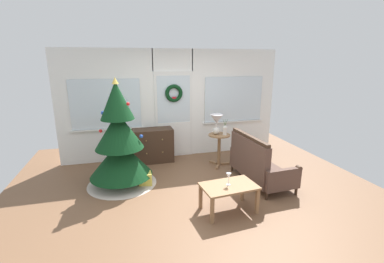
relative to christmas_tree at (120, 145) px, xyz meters
The scene contains 11 objects.
ground_plane 1.68m from the christmas_tree, 31.01° to the right, with size 6.76×6.76×0.00m, color brown.
back_wall_with_door 1.90m from the christmas_tree, 45.81° to the left, with size 5.20×0.19×2.55m.
christmas_tree is the anchor object (origin of this frame).
dresser_cabinet 1.31m from the christmas_tree, 54.43° to the left, with size 0.91×0.45×0.78m.
settee_sofa 2.61m from the christmas_tree, 13.61° to the right, with size 0.79×1.45×0.96m.
side_table 2.17m from the christmas_tree, 10.78° to the left, with size 0.50×0.48×0.72m.
table_lamp 2.11m from the christmas_tree, 12.16° to the left, with size 0.28×0.28×0.44m.
flower_vase 2.24m from the christmas_tree, ahead, with size 0.11×0.10×0.35m.
coffee_table 2.17m from the christmas_tree, 41.61° to the right, with size 0.89×0.60×0.44m.
wine_glass 2.13m from the christmas_tree, 41.43° to the right, with size 0.08×0.08×0.20m.
gift_box 0.80m from the christmas_tree, 22.14° to the right, with size 0.24×0.22×0.24m, color #D8C64C.
Camera 1 is at (-1.20, -4.14, 2.30)m, focal length 25.12 mm.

